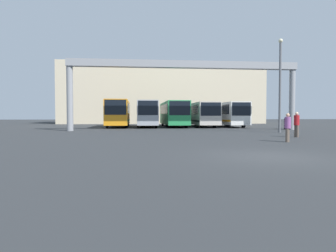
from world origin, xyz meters
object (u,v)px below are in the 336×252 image
object	(u,v)px
bus_slot_0	(118,112)
bus_slot_3	(200,113)
bus_slot_1	(147,112)
tire_stack	(289,124)
bus_slot_2	(173,113)
bus_slot_4	(228,113)
pedestrian_near_right	(297,124)
pedestrian_mid_left	(288,127)
lamp_post	(280,82)

from	to	relation	value
bus_slot_0	bus_slot_3	bearing A→B (deg)	2.75
bus_slot_0	bus_slot_3	world-z (taller)	bus_slot_0
bus_slot_1	tire_stack	size ratio (longest dim) A/B	8.44
bus_slot_2	bus_slot_4	distance (m)	7.19
bus_slot_2	bus_slot_3	bearing A→B (deg)	-2.43
pedestrian_near_right	pedestrian_mid_left	bearing A→B (deg)	-50.83
bus_slot_1	pedestrian_near_right	xyz separation A→B (m)	(9.63, -18.91, -0.94)
bus_slot_0	pedestrian_mid_left	world-z (taller)	bus_slot_0
bus_slot_3	tire_stack	size ratio (longest dim) A/B	9.63
pedestrian_near_right	tire_stack	world-z (taller)	pedestrian_near_right
tire_stack	bus_slot_4	bearing A→B (deg)	120.41
bus_slot_0	pedestrian_near_right	bearing A→B (deg)	-55.38
bus_slot_1	bus_slot_2	xyz separation A→B (m)	(3.57, 0.87, -0.01)
bus_slot_2	lamp_post	world-z (taller)	lamp_post
bus_slot_4	pedestrian_near_right	size ratio (longest dim) A/B	5.82
bus_slot_0	pedestrian_mid_left	bearing A→B (deg)	-64.59
lamp_post	bus_slot_1	bearing A→B (deg)	129.25
tire_stack	bus_slot_2	bearing A→B (deg)	143.90
bus_slot_4	tire_stack	world-z (taller)	bus_slot_4
bus_slot_4	pedestrian_mid_left	xyz separation A→B (m)	(-3.54, -22.35, -0.93)
bus_slot_4	lamp_post	xyz separation A→B (m)	(0.37, -13.52, 2.61)
bus_slot_3	bus_slot_4	xyz separation A→B (m)	(3.57, -0.75, 0.01)
bus_slot_1	lamp_post	bearing A→B (deg)	-50.75
tire_stack	lamp_post	world-z (taller)	lamp_post
tire_stack	lamp_post	xyz separation A→B (m)	(-4.05, -6.00, 3.79)
bus_slot_3	tire_stack	bearing A→B (deg)	-46.01
bus_slot_2	pedestrian_mid_left	xyz separation A→B (m)	(3.59, -23.25, -0.99)
bus_slot_2	bus_slot_4	world-z (taller)	bus_slot_2
bus_slot_4	lamp_post	distance (m)	13.77
bus_slot_0	bus_slot_4	size ratio (longest dim) A/B	1.05
bus_slot_2	pedestrian_mid_left	bearing A→B (deg)	-81.21
pedestrian_mid_left	tire_stack	xyz separation A→B (m)	(7.96, 14.82, -0.25)
bus_slot_4	pedestrian_near_right	world-z (taller)	bus_slot_4
bus_slot_1	pedestrian_mid_left	distance (m)	23.52
bus_slot_0	lamp_post	size ratio (longest dim) A/B	1.31
bus_slot_2	bus_slot_3	world-z (taller)	bus_slot_2
bus_slot_4	lamp_post	world-z (taller)	lamp_post
bus_slot_2	bus_slot_3	xyz separation A→B (m)	(3.57, -0.15, -0.08)
pedestrian_mid_left	tire_stack	bearing A→B (deg)	-163.81
bus_slot_1	pedestrian_near_right	size ratio (longest dim) A/B	5.85
bus_slot_3	bus_slot_2	bearing A→B (deg)	177.57
bus_slot_3	bus_slot_4	bearing A→B (deg)	-11.83
tire_stack	lamp_post	distance (m)	8.17
bus_slot_2	bus_slot_4	bearing A→B (deg)	-7.18
pedestrian_near_right	lamp_post	distance (m)	6.55
bus_slot_0	bus_slot_2	bearing A→B (deg)	5.33
bus_slot_1	bus_slot_2	size ratio (longest dim) A/B	0.85
bus_slot_3	tire_stack	xyz separation A→B (m)	(7.98, -8.27, -1.17)
lamp_post	pedestrian_mid_left	bearing A→B (deg)	-113.88
bus_slot_2	tire_stack	world-z (taller)	bus_slot_2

